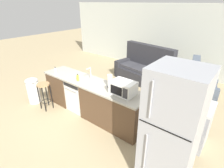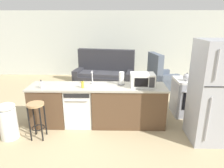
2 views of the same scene
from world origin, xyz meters
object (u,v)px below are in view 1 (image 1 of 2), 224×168
(armchair, at_px, (198,87))
(kettle, at_px, (183,98))
(microwave, at_px, (123,88))
(bar_stool, at_px, (44,91))
(dishwasher, at_px, (81,94))
(couch, at_px, (144,70))
(refrigerator, at_px, (171,130))
(stove_range, at_px, (188,121))
(trash_bin, at_px, (33,90))
(paper_towel_roll, at_px, (110,81))
(soap_bottle, at_px, (78,78))
(dish_soap_bottle, at_px, (55,70))

(armchair, bearing_deg, kettle, -86.22)
(microwave, height_order, bar_stool, microwave)
(dishwasher, height_order, couch, couch)
(dishwasher, bearing_deg, kettle, 9.85)
(bar_stool, xyz_separation_m, armchair, (3.02, 3.14, -0.19))
(bar_stool, bearing_deg, refrigerator, 0.78)
(stove_range, relative_size, refrigerator, 0.47)
(microwave, height_order, trash_bin, microwave)
(stove_range, relative_size, trash_bin, 1.22)
(dishwasher, xyz_separation_m, couch, (0.40, 2.71, -0.03))
(kettle, bearing_deg, armchair, 93.78)
(refrigerator, relative_size, paper_towel_roll, 6.85)
(soap_bottle, height_order, kettle, kettle)
(microwave, relative_size, trash_bin, 0.68)
(paper_towel_roll, height_order, dish_soap_bottle, paper_towel_roll)
(dishwasher, relative_size, bar_stool, 1.14)
(microwave, distance_m, soap_bottle, 1.26)
(soap_bottle, bearing_deg, stove_range, 15.36)
(kettle, distance_m, bar_stool, 3.35)
(soap_bottle, height_order, bar_stool, soap_bottle)
(stove_range, distance_m, couch, 3.08)
(paper_towel_roll, relative_size, soap_bottle, 1.60)
(paper_towel_roll, xyz_separation_m, soap_bottle, (-0.81, -0.24, -0.07))
(paper_towel_roll, height_order, armchair, armchair)
(trash_bin, bearing_deg, bar_stool, 1.64)
(microwave, bearing_deg, stove_range, 23.87)
(stove_range, xyz_separation_m, couch, (-2.20, 2.16, -0.06))
(soap_bottle, relative_size, armchair, 0.15)
(dishwasher, relative_size, soap_bottle, 4.77)
(microwave, relative_size, bar_stool, 0.68)
(dishwasher, relative_size, stove_range, 0.93)
(refrigerator, distance_m, dish_soap_bottle, 3.36)
(bar_stool, bearing_deg, couch, 71.08)
(dish_soap_bottle, xyz_separation_m, trash_bin, (-0.56, -0.44, -0.59))
(kettle, distance_m, trash_bin, 3.92)
(dishwasher, height_order, armchair, armchair)
(dishwasher, bearing_deg, bar_stool, -140.75)
(stove_range, bearing_deg, couch, 135.53)
(microwave, relative_size, dish_soap_bottle, 2.84)
(paper_towel_roll, bearing_deg, armchair, 60.59)
(kettle, bearing_deg, trash_bin, -164.53)
(stove_range, xyz_separation_m, soap_bottle, (-2.49, -0.68, 0.52))
(paper_towel_roll, bearing_deg, dish_soap_bottle, -170.60)
(stove_range, relative_size, soap_bottle, 5.11)
(soap_bottle, xyz_separation_m, armchair, (2.18, 2.68, -0.62))
(stove_range, relative_size, microwave, 1.80)
(bar_stool, bearing_deg, stove_range, 18.96)
(dishwasher, xyz_separation_m, stove_range, (2.60, 0.55, 0.03))
(dish_soap_bottle, distance_m, couch, 3.15)
(stove_range, distance_m, refrigerator, 1.21)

